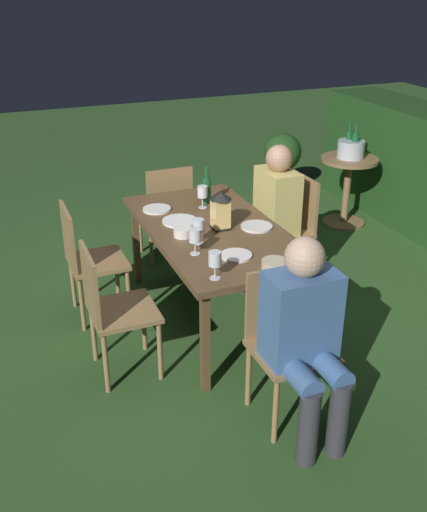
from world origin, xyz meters
name	(u,v)px	position (x,y,z in m)	size (l,w,h in m)	color
ground_plane	(213,318)	(0.00, 0.00, 0.00)	(16.00, 16.00, 0.00)	#2D5123
dining_table	(213,235)	(0.00, 0.00, 0.67)	(1.67, 0.87, 0.73)	brown
chair_side_right_a	(290,224)	(-0.38, 0.83, 0.49)	(0.42, 0.40, 0.87)	#937047
person_in_mustard	(270,209)	(-0.38, 0.63, 0.64)	(0.38, 0.47, 1.15)	tan
chair_side_left_b	(112,306)	(0.38, -0.83, 0.49)	(0.42, 0.40, 0.87)	#937047
chair_head_far	(286,338)	(1.08, 0.00, 0.49)	(0.40, 0.42, 0.87)	#937047
person_in_blue	(306,332)	(1.28, 0.00, 0.64)	(0.48, 0.38, 1.15)	#426699
chair_head_near	(166,208)	(-1.08, 0.00, 0.49)	(0.40, 0.42, 0.87)	#937047
chair_side_left_a	(87,257)	(-0.38, -0.83, 0.49)	(0.42, 0.40, 0.87)	#937047
lantern_centerpiece	(220,208)	(0.03, 0.04, 0.88)	(0.15, 0.15, 0.27)	black
green_bottle_on_table	(207,189)	(-0.47, 0.14, 0.84)	(0.07, 0.07, 0.29)	#195128
wine_glass_a	(195,237)	(0.35, -0.27, 0.85)	(0.08, 0.08, 0.17)	silver
wine_glass_b	(202,193)	(-0.39, 0.07, 0.85)	(0.08, 0.08, 0.17)	silver
wine_glass_c	(198,227)	(0.21, -0.19, 0.85)	(0.08, 0.08, 0.17)	silver
wine_glass_d	(215,260)	(0.70, -0.28, 0.85)	(0.08, 0.08, 0.17)	silver
plate_a	(157,209)	(-0.47, -0.26, 0.74)	(0.21, 0.21, 0.01)	white
plate_b	(257,226)	(0.11, 0.28, 0.74)	(0.22, 0.22, 0.01)	silver
plate_c	(180,221)	(-0.19, -0.18, 0.74)	(0.25, 0.25, 0.01)	white
plate_d	(236,255)	(0.48, -0.04, 0.74)	(0.20, 0.20, 0.01)	white
bowl_olives	(183,232)	(0.06, -0.25, 0.76)	(0.12, 0.12, 0.06)	silver
bowl_bread	(275,264)	(0.71, 0.11, 0.76)	(0.16, 0.16, 0.05)	#BCAD8E
side_table	(348,180)	(-1.20, 1.93, 0.46)	(0.56, 0.56, 0.69)	brown
ice_bucket	(351,148)	(-1.20, 1.93, 0.79)	(0.26, 0.26, 0.34)	#B2B7BF
potted_plant_by_hedge	(282,157)	(-2.29, 1.78, 0.42)	(0.42, 0.42, 0.69)	brown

